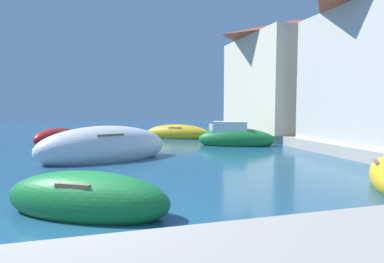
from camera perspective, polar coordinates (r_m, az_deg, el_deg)
The scene contains 8 objects.
ground at distance 6.79m, azimuth -18.02°, elevation -14.64°, with size 80.00×80.00×0.00m, color #1E5170.
quay_promenade at distance 7.53m, azimuth 17.46°, elevation -10.73°, with size 44.00×32.00×0.50m.
moored_boat_0 at distance 18.12m, azimuth 7.55°, elevation -1.12°, with size 4.32×3.01×1.60m.
moored_boat_1 at distance 13.77m, azimuth -15.00°, elevation -2.72°, with size 5.70×3.58×1.78m.
moored_boat_3 at distance 20.60m, azimuth -22.44°, elevation -1.00°, with size 2.94×3.49×1.16m.
moored_boat_8 at distance 7.11m, azimuth -17.88°, elevation -11.08°, with size 3.73×2.85×1.14m.
moored_boat_9 at distance 21.95m, azimuth -2.56°, elevation -0.31°, with size 4.39×3.39×1.20m.
waterfront_building_annex at distance 23.69m, azimuth 16.86°, elevation 9.39°, with size 7.23×8.13×7.41m.
Camera 1 is at (0.29, -6.41, 2.21)m, focal length 30.71 mm.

